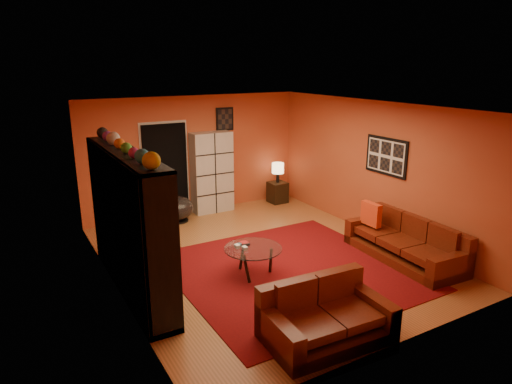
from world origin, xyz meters
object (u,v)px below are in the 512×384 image
tv (133,226)px  entertainment_unit (129,222)px  bowl_chair (178,208)px  side_table (278,192)px  storage_cabinet (212,172)px  table_lamp (278,169)px  sofa (408,243)px  coffee_table (253,251)px  loveseat (323,315)px

tv → entertainment_unit: bearing=63.8°
bowl_chair → side_table: bowl_chair is taller
storage_cabinet → side_table: bearing=-6.1°
bowl_chair → table_lamp: size_ratio=1.40×
sofa → coffee_table: 2.75m
storage_cabinet → table_lamp: size_ratio=3.82×
side_table → table_lamp: 0.58m
coffee_table → table_lamp: (2.46, 3.14, 0.42)m
entertainment_unit → sofa: bearing=-16.2°
entertainment_unit → bowl_chair: size_ratio=4.54×
entertainment_unit → storage_cabinet: size_ratio=1.66×
table_lamp → bowl_chair: bearing=-177.3°
tv → loveseat: size_ratio=0.60×
sofa → coffee_table: sofa is taller
loveseat → coffee_table: (0.08, 1.90, 0.13)m
tv → side_table: (4.18, 2.64, -0.74)m
sofa → side_table: size_ratio=4.39×
bowl_chair → loveseat: bearing=-89.5°
tv → storage_cabinet: 3.80m
entertainment_unit → storage_cabinet: 3.82m
entertainment_unit → tv: (0.05, -0.02, -0.06)m
tv → side_table: size_ratio=1.90×
sofa → table_lamp: bearing=95.8°
table_lamp → entertainment_unit: bearing=-148.2°
entertainment_unit → tv: size_ratio=3.17×
loveseat → coffee_table: bearing=0.6°
coffee_table → bowl_chair: bowl_chair is taller
tv → sofa: bearing=-106.1°
side_table → tv: bearing=-147.7°
bowl_chair → table_lamp: (2.59, 0.12, 0.54)m
loveseat → bowl_chair: 4.92m
sofa → side_table: 3.90m
entertainment_unit → bowl_chair: (1.65, 2.50, -0.76)m
sofa → bowl_chair: size_ratio=3.32×
tv → bowl_chair: bearing=-32.3°
loveseat → sofa: bearing=-64.3°
entertainment_unit → sofa: (4.41, -1.28, -0.76)m
entertainment_unit → side_table: size_ratio=6.00×
entertainment_unit → storage_cabinet: bearing=47.2°
storage_cabinet → bowl_chair: (-0.94, -0.30, -0.61)m
coffee_table → side_table: size_ratio=1.84×
entertainment_unit → coffee_table: bearing=-16.4°
tv → coffee_table: 1.88m
tv → bowl_chair: tv is taller
coffee_table → table_lamp: size_ratio=1.94×
loveseat → bowl_chair: (-0.05, 4.92, 0.01)m
entertainment_unit → sofa: entertainment_unit is taller
entertainment_unit → bowl_chair: entertainment_unit is taller
tv → table_lamp: bearing=-57.7°
entertainment_unit → coffee_table: 1.95m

